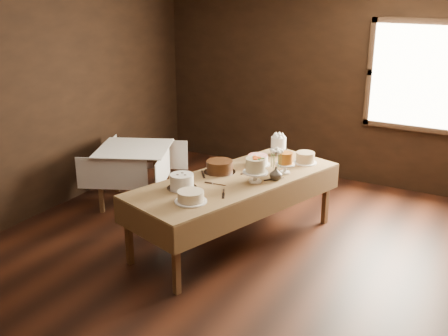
% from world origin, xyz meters
% --- Properties ---
extents(floor, '(5.00, 6.00, 0.01)m').
position_xyz_m(floor, '(0.00, 0.00, 0.00)').
color(floor, black).
rests_on(floor, ground).
extents(wall_back, '(5.00, 0.02, 2.80)m').
position_xyz_m(wall_back, '(0.00, 3.00, 1.40)').
color(wall_back, black).
rests_on(wall_back, ground).
extents(wall_left, '(0.02, 6.00, 2.80)m').
position_xyz_m(wall_left, '(-2.50, 0.00, 1.40)').
color(wall_left, black).
rests_on(wall_left, ground).
extents(window, '(1.10, 0.05, 1.30)m').
position_xyz_m(window, '(1.30, 2.94, 1.60)').
color(window, '#FFEABF').
rests_on(window, wall_back).
extents(display_table, '(1.64, 2.62, 0.76)m').
position_xyz_m(display_table, '(0.00, 0.44, 0.70)').
color(display_table, '#50341D').
rests_on(display_table, ground).
extents(side_table, '(1.18, 1.18, 0.75)m').
position_xyz_m(side_table, '(-1.67, 0.80, 0.66)').
color(side_table, '#50341D').
rests_on(side_table, ground).
extents(cake_meringue, '(0.22, 0.22, 0.24)m').
position_xyz_m(cake_meringue, '(0.07, 1.43, 0.87)').
color(cake_meringue, silver).
rests_on(cake_meringue, display_table).
extents(cake_speckled, '(0.30, 0.30, 0.13)m').
position_xyz_m(cake_speckled, '(0.47, 1.30, 0.82)').
color(cake_speckled, white).
rests_on(cake_speckled, display_table).
extents(cake_lattice, '(0.29, 0.29, 0.11)m').
position_xyz_m(cake_lattice, '(0.02, 0.97, 0.81)').
color(cake_lattice, white).
rests_on(cake_lattice, display_table).
extents(cake_caramel, '(0.23, 0.23, 0.25)m').
position_xyz_m(cake_caramel, '(0.40, 0.86, 0.87)').
color(cake_caramel, white).
rests_on(cake_caramel, display_table).
extents(cake_chocolate, '(0.35, 0.35, 0.14)m').
position_xyz_m(cake_chocolate, '(-0.23, 0.52, 0.82)').
color(cake_chocolate, silver).
rests_on(cake_chocolate, display_table).
extents(cake_flowers, '(0.27, 0.27, 0.28)m').
position_xyz_m(cake_flowers, '(0.24, 0.45, 0.88)').
color(cake_flowers, white).
rests_on(cake_flowers, display_table).
extents(cake_swirl, '(0.31, 0.31, 0.16)m').
position_xyz_m(cake_swirl, '(-0.33, -0.10, 0.83)').
color(cake_swirl, silver).
rests_on(cake_swirl, display_table).
extents(cake_cream, '(0.32, 0.32, 0.11)m').
position_xyz_m(cake_cream, '(-0.06, -0.35, 0.81)').
color(cake_cream, white).
rests_on(cake_cream, display_table).
extents(cake_server_a, '(0.24, 0.05, 0.01)m').
position_xyz_m(cake_server_a, '(-0.05, 0.19, 0.76)').
color(cake_server_a, silver).
rests_on(cake_server_a, display_table).
extents(cake_server_b, '(0.14, 0.22, 0.01)m').
position_xyz_m(cake_server_b, '(0.14, -0.06, 0.76)').
color(cake_server_b, silver).
rests_on(cake_server_b, display_table).
extents(cake_server_c, '(0.09, 0.24, 0.01)m').
position_xyz_m(cake_server_c, '(0.05, 0.73, 0.76)').
color(cake_server_c, silver).
rests_on(cake_server_c, display_table).
extents(cake_server_d, '(0.17, 0.20, 0.01)m').
position_xyz_m(cake_server_d, '(0.41, 0.65, 0.76)').
color(cake_server_d, silver).
rests_on(cake_server_d, display_table).
extents(cake_server_e, '(0.17, 0.20, 0.01)m').
position_xyz_m(cake_server_e, '(-0.33, 0.33, 0.76)').
color(cake_server_e, silver).
rests_on(cake_server_e, display_table).
extents(flower_vase, '(0.19, 0.19, 0.14)m').
position_xyz_m(flower_vase, '(0.40, 0.62, 0.83)').
color(flower_vase, '#2D2823').
rests_on(flower_vase, display_table).
extents(flower_bouquet, '(0.14, 0.14, 0.20)m').
position_xyz_m(flower_bouquet, '(0.40, 0.62, 1.02)').
color(flower_bouquet, white).
rests_on(flower_bouquet, flower_vase).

